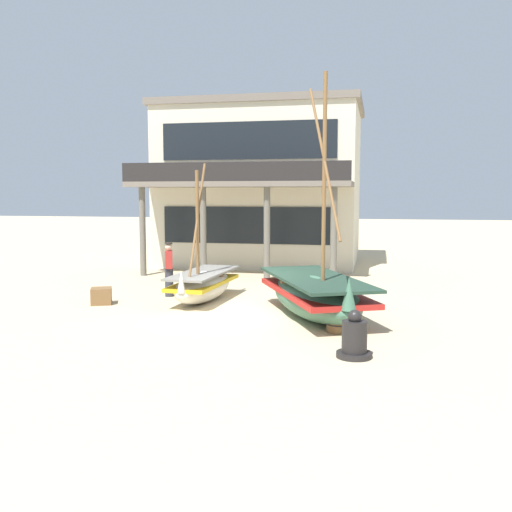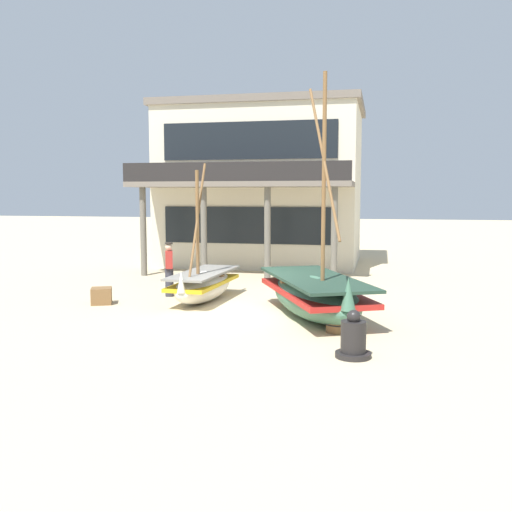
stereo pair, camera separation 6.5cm
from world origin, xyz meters
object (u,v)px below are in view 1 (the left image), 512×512
(fishing_boat_near_left, at_px, (203,284))
(wooden_barrel, at_px, (338,317))
(capstan_winch, at_px, (354,339))
(harbor_building_main, at_px, (262,185))
(fishing_boat_centre_large, at_px, (315,295))
(cargo_crate, at_px, (101,296))
(fisherman_by_hull, at_px, (169,270))

(fishing_boat_near_left, distance_m, wooden_barrel, 5.19)
(capstan_winch, xyz_separation_m, harbor_building_main, (-4.86, 14.90, 3.23))
(capstan_winch, bearing_deg, fishing_boat_centre_large, 108.11)
(fishing_boat_near_left, distance_m, cargo_crate, 2.96)
(capstan_winch, relative_size, harbor_building_main, 0.11)
(fishing_boat_centre_large, xyz_separation_m, capstan_winch, (1.15, -3.50, -0.23))
(cargo_crate, bearing_deg, fishing_boat_near_left, 21.65)
(fisherman_by_hull, xyz_separation_m, harbor_building_main, (1.05, 9.33, 2.76))
(fishing_boat_near_left, xyz_separation_m, fisherman_by_hull, (-1.27, 0.52, 0.34))
(fisherman_by_hull, distance_m, cargo_crate, 2.26)
(fishing_boat_near_left, height_order, wooden_barrel, fishing_boat_near_left)
(harbor_building_main, bearing_deg, fishing_boat_centre_large, -71.97)
(fishing_boat_centre_large, bearing_deg, capstan_winch, -71.89)
(wooden_barrel, relative_size, cargo_crate, 1.23)
(fisherman_by_hull, bearing_deg, wooden_barrel, -33.34)
(fisherman_by_hull, bearing_deg, capstan_winch, -43.30)
(fishing_boat_centre_large, bearing_deg, fishing_boat_near_left, 156.17)
(fishing_boat_centre_large, height_order, capstan_winch, fishing_boat_centre_large)
(fishing_boat_near_left, xyz_separation_m, cargo_crate, (-2.74, -1.09, -0.26))
(fisherman_by_hull, bearing_deg, fishing_boat_centre_large, -23.46)
(capstan_winch, bearing_deg, cargo_crate, 151.78)
(fishing_boat_centre_large, distance_m, cargo_crate, 6.26)
(fishing_boat_near_left, xyz_separation_m, wooden_barrel, (4.19, -3.07, -0.15))
(harbor_building_main, bearing_deg, fishing_boat_near_left, -88.77)
(fisherman_by_hull, height_order, capstan_winch, fisherman_by_hull)
(fishing_boat_near_left, distance_m, capstan_winch, 6.86)
(fishing_boat_centre_large, distance_m, fisherman_by_hull, 5.20)
(fishing_boat_centre_large, xyz_separation_m, harbor_building_main, (-3.71, 11.40, 3.01))
(fisherman_by_hull, relative_size, cargo_crate, 2.96)
(fishing_boat_centre_large, bearing_deg, cargo_crate, 175.79)
(cargo_crate, bearing_deg, harbor_building_main, 77.01)
(fisherman_by_hull, xyz_separation_m, wooden_barrel, (5.46, -3.59, -0.48))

